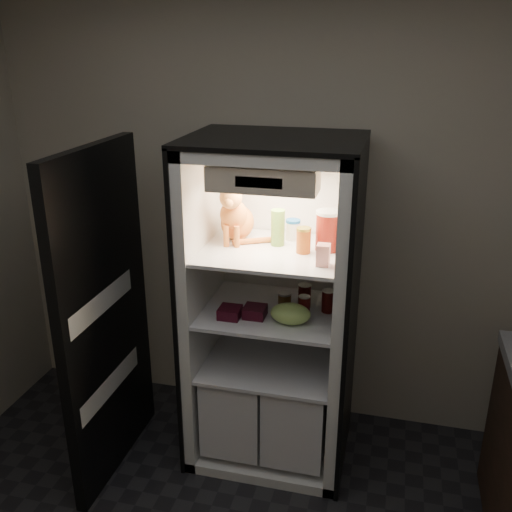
% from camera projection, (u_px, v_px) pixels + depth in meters
% --- Properties ---
extents(room_shell, '(3.60, 3.60, 3.60)m').
position_uv_depth(room_shell, '(176.00, 295.00, 1.69)').
color(room_shell, white).
rests_on(room_shell, floor).
extents(refrigerator, '(0.90, 0.72, 1.88)m').
position_uv_depth(refrigerator, '(274.00, 328.00, 3.24)').
color(refrigerator, white).
rests_on(refrigerator, floor).
extents(fridge_door, '(0.06, 0.87, 1.85)m').
position_uv_depth(fridge_door, '(105.00, 320.00, 3.06)').
color(fridge_door, black).
rests_on(fridge_door, floor).
extents(tabby_cat, '(0.30, 0.34, 0.36)m').
position_uv_depth(tabby_cat, '(236.00, 217.00, 3.09)').
color(tabby_cat, '#D4611B').
rests_on(tabby_cat, refrigerator).
extents(parmesan_shaker, '(0.08, 0.08, 0.20)m').
position_uv_depth(parmesan_shaker, '(278.00, 228.00, 3.04)').
color(parmesan_shaker, '#227E2D').
rests_on(parmesan_shaker, refrigerator).
extents(mayo_tub, '(0.08, 0.08, 0.11)m').
position_uv_depth(mayo_tub, '(293.00, 229.00, 3.14)').
color(mayo_tub, white).
rests_on(mayo_tub, refrigerator).
extents(salsa_jar, '(0.08, 0.08, 0.14)m').
position_uv_depth(salsa_jar, '(304.00, 240.00, 2.94)').
color(salsa_jar, maroon).
rests_on(salsa_jar, refrigerator).
extents(pepper_jar, '(0.13, 0.13, 0.21)m').
position_uv_depth(pepper_jar, '(328.00, 231.00, 2.96)').
color(pepper_jar, maroon).
rests_on(pepper_jar, refrigerator).
extents(cream_carton, '(0.06, 0.06, 0.11)m').
position_uv_depth(cream_carton, '(323.00, 255.00, 2.78)').
color(cream_carton, white).
rests_on(cream_carton, refrigerator).
extents(soda_can_a, '(0.07, 0.07, 0.13)m').
position_uv_depth(soda_can_a, '(305.00, 295.00, 3.14)').
color(soda_can_a, black).
rests_on(soda_can_a, refrigerator).
extents(soda_can_b, '(0.07, 0.07, 0.12)m').
position_uv_depth(soda_can_b, '(328.00, 301.00, 3.08)').
color(soda_can_b, black).
rests_on(soda_can_b, refrigerator).
extents(soda_can_c, '(0.06, 0.06, 0.12)m').
position_uv_depth(soda_can_c, '(304.00, 306.00, 3.03)').
color(soda_can_c, black).
rests_on(soda_can_c, refrigerator).
extents(condiment_jar, '(0.07, 0.07, 0.10)m').
position_uv_depth(condiment_jar, '(285.00, 301.00, 3.11)').
color(condiment_jar, brown).
rests_on(condiment_jar, refrigerator).
extents(grape_bag, '(0.21, 0.15, 0.11)m').
position_uv_depth(grape_bag, '(291.00, 314.00, 2.96)').
color(grape_bag, '#A1CC5F').
rests_on(grape_bag, refrigerator).
extents(berry_box_left, '(0.11, 0.11, 0.06)m').
position_uv_depth(berry_box_left, '(230.00, 312.00, 3.03)').
color(berry_box_left, '#4D0C20').
rests_on(berry_box_left, refrigerator).
extents(berry_box_right, '(0.12, 0.12, 0.06)m').
position_uv_depth(berry_box_right, '(255.00, 312.00, 3.04)').
color(berry_box_right, '#4D0C20').
rests_on(berry_box_right, refrigerator).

